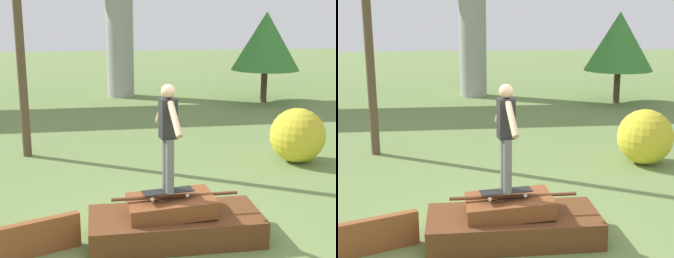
{
  "view_description": "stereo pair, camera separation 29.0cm",
  "coord_description": "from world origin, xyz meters",
  "views": [
    {
      "loc": [
        -1.11,
        -6.25,
        3.19
      ],
      "look_at": [
        -0.12,
        -0.06,
        1.69
      ],
      "focal_mm": 50.0,
      "sensor_mm": 36.0,
      "label": 1
    },
    {
      "loc": [
        -0.82,
        -6.29,
        3.19
      ],
      "look_at": [
        -0.12,
        -0.06,
        1.69
      ],
      "focal_mm": 50.0,
      "sensor_mm": 36.0,
      "label": 2
    }
  ],
  "objects": [
    {
      "name": "ground_plane",
      "position": [
        0.0,
        0.0,
        0.0
      ],
      "size": [
        80.0,
        80.0,
        0.0
      ],
      "primitive_type": "plane",
      "color": "olive"
    },
    {
      "name": "scrap_pile",
      "position": [
        -0.01,
        0.0,
        0.26
      ],
      "size": [
        2.51,
        1.08,
        0.7
      ],
      "color": "#5B3319",
      "rests_on": "ground_plane"
    },
    {
      "name": "scrap_plank_loose",
      "position": [
        -1.97,
        -0.18,
        0.25
      ],
      "size": [
        1.21,
        0.57,
        0.51
      ],
      "color": "brown",
      "rests_on": "ground_plane"
    },
    {
      "name": "skateboard",
      "position": [
        -0.12,
        -0.06,
        0.77
      ],
      "size": [
        0.76,
        0.32,
        0.09
      ],
      "color": "black",
      "rests_on": "scrap_pile"
    },
    {
      "name": "skater",
      "position": [
        -0.12,
        -0.06,
        1.66
      ],
      "size": [
        0.25,
        1.06,
        1.53
      ],
      "color": "slate",
      "rests_on": "skateboard"
    },
    {
      "name": "tree_behind_left",
      "position": [
        5.34,
        10.77,
        2.31
      ],
      "size": [
        2.56,
        2.56,
        3.4
      ],
      "color": "#4C3823",
      "rests_on": "ground_plane"
    },
    {
      "name": "bush_yellow_flowering",
      "position": [
        3.37,
        3.32,
        0.61
      ],
      "size": [
        1.23,
        1.23,
        1.23
      ],
      "color": "gold",
      "rests_on": "ground_plane"
    }
  ]
}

